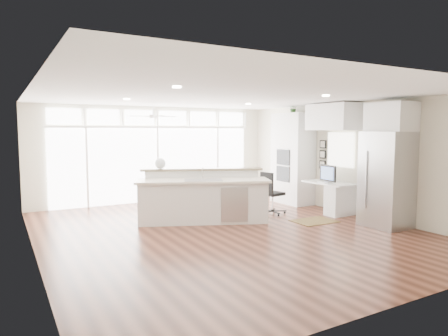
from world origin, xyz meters
TOP-DOWN VIEW (x-y plane):
  - floor at (0.00, 0.00)m, footprint 7.00×8.00m
  - ceiling at (0.00, 0.00)m, footprint 7.00×8.00m
  - wall_back at (0.00, 4.00)m, footprint 7.00×0.04m
  - wall_front at (0.00, -4.00)m, footprint 7.00×0.04m
  - wall_left at (-3.50, 0.00)m, footprint 0.04×8.00m
  - wall_right at (3.50, 0.00)m, footprint 0.04×8.00m
  - glass_wall at (0.00, 3.94)m, footprint 5.80×0.06m
  - transom_row at (0.00, 3.94)m, footprint 5.90×0.06m
  - desk_window at (3.46, 0.30)m, footprint 0.04×0.85m
  - ceiling_fan at (-0.50, 2.80)m, footprint 1.16×1.16m
  - recessed_lights at (0.00, 0.20)m, footprint 3.40×3.00m
  - oven_cabinet at (3.17, 1.80)m, footprint 0.64×1.20m
  - desk_nook at (3.13, 0.30)m, footprint 0.72×1.30m
  - upper_cabinets at (3.17, 0.30)m, footprint 0.64×1.30m
  - refrigerator at (3.11, -1.35)m, footprint 0.76×0.90m
  - fridge_cabinet at (3.17, -1.35)m, footprint 0.64×0.90m
  - framed_photos at (3.46, 0.92)m, footprint 0.06×0.22m
  - kitchen_island at (-0.04, 0.94)m, footprint 3.10×2.17m
  - rug at (2.13, -0.26)m, footprint 0.96×0.70m
  - office_chair at (1.80, 0.86)m, footprint 0.61×0.57m
  - fishbowl at (-0.75, 1.69)m, footprint 0.33×0.33m
  - monitor at (3.05, 0.30)m, footprint 0.12×0.54m
  - keyboard at (2.88, 0.30)m, footprint 0.15×0.30m
  - potted_plant at (3.17, 1.80)m, footprint 0.31×0.33m

SIDE VIEW (x-z plane):
  - floor at x=0.00m, z-range -0.02..0.00m
  - rug at x=2.13m, z-range 0.00..0.01m
  - desk_nook at x=3.13m, z-range 0.00..0.76m
  - office_chair at x=1.80m, z-range 0.00..1.02m
  - kitchen_island at x=-0.04m, z-range 0.00..1.16m
  - keyboard at x=2.88m, z-range 0.76..0.77m
  - monitor at x=3.05m, z-range 0.76..1.21m
  - refrigerator at x=3.11m, z-range 0.00..2.00m
  - glass_wall at x=0.00m, z-range 0.01..2.09m
  - oven_cabinet at x=3.17m, z-range 0.00..2.50m
  - fishbowl at x=-0.75m, z-range 1.16..1.40m
  - wall_back at x=0.00m, z-range 0.00..2.70m
  - wall_front at x=0.00m, z-range 0.00..2.70m
  - wall_left at x=-3.50m, z-range 0.00..2.70m
  - wall_right at x=3.50m, z-range 0.00..2.70m
  - framed_photos at x=3.46m, z-range 1.00..1.80m
  - desk_window at x=3.46m, z-range 1.12..1.98m
  - fridge_cabinet at x=3.17m, z-range 2.00..2.60m
  - upper_cabinets at x=3.17m, z-range 2.03..2.67m
  - transom_row at x=0.00m, z-range 2.18..2.58m
  - ceiling_fan at x=-0.50m, z-range 2.32..2.64m
  - potted_plant at x=3.17m, z-range 2.50..2.73m
  - recessed_lights at x=0.00m, z-range 2.67..2.69m
  - ceiling at x=0.00m, z-range 2.69..2.71m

